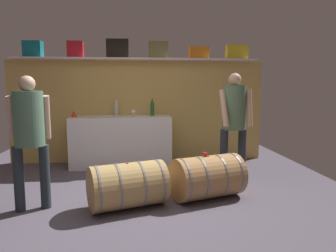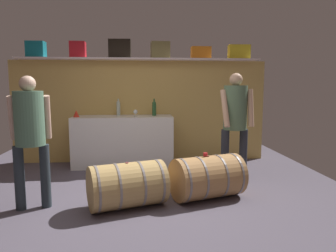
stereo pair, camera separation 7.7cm
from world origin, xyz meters
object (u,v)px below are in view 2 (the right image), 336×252
Objects in this scene: toolcase_orange at (201,53)px; toolcase_yellow at (239,52)px; wine_barrel_far at (127,185)px; visitor_tasting at (235,116)px; toolcase_teal at (36,50)px; toolcase_black at (120,49)px; tasting_cup at (205,154)px; work_cabinet at (123,141)px; wine_bottle_clear at (118,108)px; toolcase_red at (78,50)px; red_funnel at (76,114)px; winemaker_pouring at (30,128)px; wine_glass at (135,112)px; wine_barrel_near at (207,177)px; wine_bottle_green at (154,108)px; toolcase_olive at (160,50)px.

toolcase_orange is 0.76m from toolcase_yellow.
visitor_tasting is at bearing 11.90° from wine_barrel_far.
toolcase_teal is 1.55m from toolcase_black.
work_cabinet is at bearing 122.42° from tasting_cup.
toolcase_teal reaches higher than wine_bottle_clear.
wine_bottle_clear is (-0.09, 0.19, 0.62)m from work_cabinet.
wine_barrel_far is at bearing -70.19° from toolcase_red.
toolcase_black reaches higher than tasting_cup.
toolcase_red reaches higher than red_funnel.
winemaker_pouring is (-0.90, -2.25, -0.09)m from wine_bottle_clear.
wine_glass is 2.17m from wine_barrel_far.
winemaker_pouring is at bearing 12.06° from visitor_tasting.
work_cabinet is 2.14m from wine_barrel_far.
toolcase_orange is 1.73m from wine_glass.
toolcase_teal is 0.79× the size of toolcase_black.
tasting_cup is at bearing -49.33° from toolcase_red.
wine_bottle_clear is at bearing 18.87° from red_funnel.
wine_bottle_clear reaches higher than wine_barrel_far.
toolcase_red is 3.51m from wine_barrel_near.
red_funnel is 2.00m from winemaker_pouring.
tasting_cup is at bearing -57.27° from toolcase_black.
toolcase_red reaches higher than toolcase_orange.
winemaker_pouring reaches higher than red_funnel.
work_cabinet is 5.76× the size of wine_bottle_green.
toolcase_black reaches higher than winemaker_pouring.
wine_bottle_clear is (-1.61, -0.05, -1.06)m from toolcase_orange.
toolcase_orange is 0.35× the size of wine_barrel_far.
work_cabinet is at bearing -172.09° from wine_bottle_green.
visitor_tasting reaches higher than wine_glass.
work_cabinet is 2.22m from visitor_tasting.
wine_barrel_near is (-1.04, -2.12, -1.88)m from toolcase_yellow.
wine_barrel_far is at bearing 24.79° from visitor_tasting.
toolcase_yellow reaches higher than wine_glass.
toolcase_red is 0.28× the size of wine_barrel_far.
wine_bottle_clear is at bearing -41.00° from visitor_tasting.
visitor_tasting is (2.64, -1.39, -1.13)m from toolcase_red.
wine_bottle_clear is 2.47m from wine_barrel_far.
toolcase_olive is at bearing 11.02° from red_funnel.
toolcase_teal is at bearing 176.96° from toolcase_red.
wine_bottle_green reaches higher than wine_barrel_near.
toolcase_red is 1.32m from wine_bottle_clear.
visitor_tasting is at bearing 4.21° from winemaker_pouring.
wine_bottle_clear is at bearing 0.04° from toolcase_teal.
wine_glass is at bearing -19.97° from toolcase_red.
toolcase_black reaches higher than work_cabinet.
wine_barrel_near is at bearing -9.15° from winemaker_pouring.
wine_glass is (-0.35, -0.17, -0.06)m from wine_bottle_green.
toolcase_orange is 0.91× the size of toolcase_yellow.
toolcase_red is at bearing 163.07° from wine_glass.
winemaker_pouring is at bearing 165.92° from wine_barrel_near.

